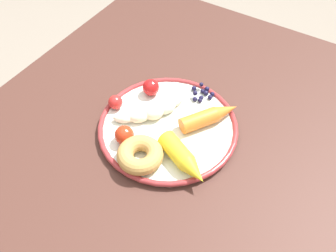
# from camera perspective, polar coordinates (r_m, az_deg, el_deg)

# --- Properties ---
(dining_table) EXTENTS (1.09, 0.84, 0.74)m
(dining_table) POSITION_cam_1_polar(r_m,az_deg,el_deg) (0.87, -1.49, -6.25)
(dining_table) COLOR #462821
(dining_table) RESTS_ON ground_plane
(plate) EXTENTS (0.31, 0.31, 0.02)m
(plate) POSITION_cam_1_polar(r_m,az_deg,el_deg) (0.81, 0.00, -0.13)
(plate) COLOR silver
(plate) RESTS_ON dining_table
(banana) EXTENTS (0.15, 0.11, 0.03)m
(banana) POSITION_cam_1_polar(r_m,az_deg,el_deg) (0.82, -2.31, 2.21)
(banana) COLOR #F2E1C0
(banana) RESTS_ON plate
(carrot_orange) EXTENTS (0.13, 0.10, 0.04)m
(carrot_orange) POSITION_cam_1_polar(r_m,az_deg,el_deg) (0.81, 6.51, 1.51)
(carrot_orange) COLOR orange
(carrot_orange) RESTS_ON plate
(carrot_yellow) EXTENTS (0.09, 0.13, 0.04)m
(carrot_yellow) POSITION_cam_1_polar(r_m,az_deg,el_deg) (0.73, 2.41, -5.08)
(carrot_yellow) COLOR yellow
(carrot_yellow) RESTS_ON plate
(donut) EXTENTS (0.11, 0.11, 0.03)m
(donut) POSITION_cam_1_polar(r_m,az_deg,el_deg) (0.74, -4.16, -4.58)
(donut) COLOR tan
(donut) RESTS_ON plate
(blueberry_pile) EXTENTS (0.06, 0.06, 0.02)m
(blueberry_pile) POSITION_cam_1_polar(r_m,az_deg,el_deg) (0.87, 5.30, 5.07)
(blueberry_pile) COLOR #191638
(blueberry_pile) RESTS_ON plate
(tomato_near) EXTENTS (0.04, 0.04, 0.04)m
(tomato_near) POSITION_cam_1_polar(r_m,az_deg,el_deg) (0.86, -2.67, 6.01)
(tomato_near) COLOR red
(tomato_near) RESTS_ON plate
(tomato_mid) EXTENTS (0.03, 0.03, 0.03)m
(tomato_mid) POSITION_cam_1_polar(r_m,az_deg,el_deg) (0.84, -8.15, 3.67)
(tomato_mid) COLOR red
(tomato_mid) RESTS_ON plate
(tomato_far) EXTENTS (0.04, 0.04, 0.04)m
(tomato_far) POSITION_cam_1_polar(r_m,az_deg,el_deg) (0.77, -6.78, -1.39)
(tomato_far) COLOR red
(tomato_far) RESTS_ON plate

